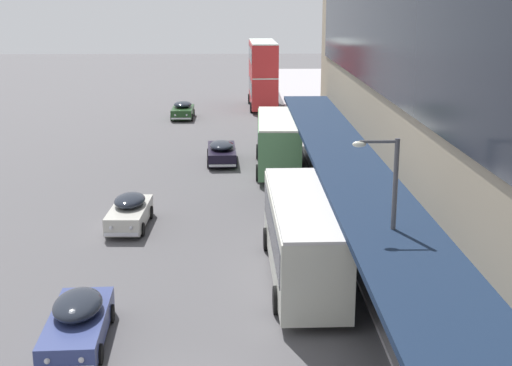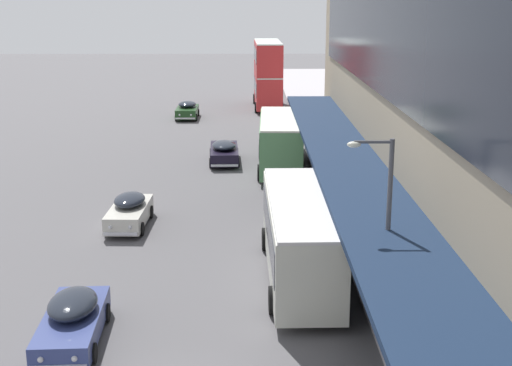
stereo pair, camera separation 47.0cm
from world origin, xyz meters
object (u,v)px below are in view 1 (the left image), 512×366
(transit_bus_kerbside_far, at_px, (263,72))
(street_lamp, at_px, (388,218))
(sedan_oncoming_rear, at_px, (130,211))
(pedestrian_at_kerb, at_px, (387,269))
(transit_bus_kerbside_rear, at_px, (278,140))
(sedan_lead_mid, at_px, (222,152))
(transit_bus_kerbside_front, at_px, (302,233))
(sedan_oncoming_front, at_px, (78,320))
(sedan_second_mid, at_px, (183,110))

(transit_bus_kerbside_far, height_order, street_lamp, street_lamp)
(sedan_oncoming_rear, bearing_deg, pedestrian_at_kerb, -39.23)
(pedestrian_at_kerb, bearing_deg, sedan_oncoming_rear, 140.77)
(sedan_oncoming_rear, xyz_separation_m, street_lamp, (10.09, -11.16, 3.12))
(transit_bus_kerbside_rear, height_order, transit_bus_kerbside_far, transit_bus_kerbside_far)
(transit_bus_kerbside_far, xyz_separation_m, sedan_lead_mid, (-3.53, -23.65, -2.76))
(transit_bus_kerbside_far, distance_m, pedestrian_at_kerb, 46.02)
(transit_bus_kerbside_far, relative_size, street_lamp, 1.43)
(transit_bus_kerbside_front, height_order, sedan_oncoming_front, transit_bus_kerbside_front)
(sedan_lead_mid, bearing_deg, transit_bus_kerbside_rear, -29.05)
(transit_bus_kerbside_rear, bearing_deg, sedan_second_mid, 111.01)
(transit_bus_kerbside_front, distance_m, sedan_oncoming_front, 9.27)
(sedan_second_mid, bearing_deg, transit_bus_kerbside_far, 38.78)
(transit_bus_kerbside_rear, bearing_deg, pedestrian_at_kerb, -81.76)
(transit_bus_kerbside_rear, distance_m, transit_bus_kerbside_far, 25.72)
(sedan_oncoming_rear, bearing_deg, sedan_lead_mid, 72.93)
(transit_bus_kerbside_far, xyz_separation_m, sedan_oncoming_rear, (-7.66, -37.12, -2.73))
(pedestrian_at_kerb, bearing_deg, transit_bus_kerbside_front, 146.22)
(sedan_oncoming_front, bearing_deg, transit_bus_kerbside_far, 81.21)
(transit_bus_kerbside_far, xyz_separation_m, sedan_second_mid, (-7.45, -5.98, -2.74))
(sedan_second_mid, height_order, pedestrian_at_kerb, pedestrian_at_kerb)
(transit_bus_kerbside_rear, xyz_separation_m, sedan_oncoming_rear, (-7.77, -11.46, -1.16))
(transit_bus_kerbside_rear, bearing_deg, sedan_lead_mid, 150.95)
(transit_bus_kerbside_far, height_order, sedan_lead_mid, transit_bus_kerbside_far)
(transit_bus_kerbside_front, height_order, sedan_second_mid, transit_bus_kerbside_front)
(sedan_second_mid, distance_m, sedan_oncoming_rear, 31.14)
(sedan_oncoming_rear, distance_m, pedestrian_at_kerb, 13.82)
(transit_bus_kerbside_rear, relative_size, sedan_lead_mid, 1.83)
(transit_bus_kerbside_far, distance_m, sedan_second_mid, 9.94)
(transit_bus_kerbside_front, distance_m, transit_bus_kerbside_far, 43.91)
(transit_bus_kerbside_front, distance_m, sedan_oncoming_rear, 10.34)
(sedan_oncoming_front, height_order, pedestrian_at_kerb, pedestrian_at_kerb)
(transit_bus_kerbside_front, bearing_deg, pedestrian_at_kerb, -33.78)
(sedan_second_mid, bearing_deg, pedestrian_at_kerb, -75.27)
(street_lamp, bearing_deg, transit_bus_kerbside_front, 118.02)
(sedan_oncoming_rear, xyz_separation_m, sedan_oncoming_front, (0.09, -11.86, -0.02))
(transit_bus_kerbside_rear, distance_m, sedan_second_mid, 21.12)
(transit_bus_kerbside_front, bearing_deg, sedan_oncoming_rear, 138.90)
(sedan_second_mid, bearing_deg, sedan_oncoming_rear, -90.39)
(transit_bus_kerbside_front, bearing_deg, street_lamp, -61.98)
(sedan_second_mid, relative_size, sedan_lead_mid, 0.88)
(transit_bus_kerbside_far, xyz_separation_m, pedestrian_at_kerb, (3.03, -45.86, -2.33))
(transit_bus_kerbside_front, xyz_separation_m, sedan_oncoming_rear, (-7.75, 6.76, -1.13))
(transit_bus_kerbside_rear, height_order, sedan_lead_mid, transit_bus_kerbside_rear)
(transit_bus_kerbside_front, relative_size, sedan_oncoming_rear, 2.19)
(sedan_oncoming_rear, bearing_deg, transit_bus_kerbside_front, -41.10)
(street_lamp, bearing_deg, sedan_oncoming_rear, 132.11)
(sedan_second_mid, bearing_deg, sedan_lead_mid, -77.48)
(transit_bus_kerbside_rear, relative_size, sedan_oncoming_rear, 2.03)
(transit_bus_kerbside_rear, relative_size, sedan_second_mid, 2.09)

